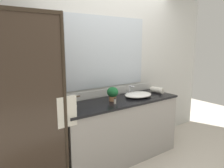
# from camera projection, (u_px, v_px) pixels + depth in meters

# --- Properties ---
(ground_plane) EXTENTS (8.00, 8.00, 0.00)m
(ground_plane) POSITION_uv_depth(u_px,v_px,m) (120.00, 158.00, 3.16)
(ground_plane) COLOR beige
(wall_back_with_mirror) EXTENTS (4.40, 0.06, 2.60)m
(wall_back_with_mirror) POSITION_uv_depth(u_px,v_px,m) (107.00, 69.00, 3.19)
(wall_back_with_mirror) COLOR silver
(wall_back_with_mirror) RESTS_ON ground_plane
(vanity_cabinet) EXTENTS (1.80, 0.58, 0.90)m
(vanity_cabinet) POSITION_uv_depth(u_px,v_px,m) (120.00, 130.00, 3.09)
(vanity_cabinet) COLOR #9E9993
(vanity_cabinet) RESTS_ON ground_plane
(shower_enclosure) EXTENTS (1.20, 0.59, 2.00)m
(shower_enclosure) POSITION_uv_depth(u_px,v_px,m) (31.00, 111.00, 2.09)
(shower_enclosure) COLOR #2D2319
(shower_enclosure) RESTS_ON ground_plane
(sink_basin) EXTENTS (0.44, 0.34, 0.07)m
(sink_basin) POSITION_uv_depth(u_px,v_px,m) (138.00, 95.00, 3.17)
(sink_basin) COLOR white
(sink_basin) RESTS_ON vanity_cabinet
(faucet) EXTENTS (0.17, 0.13, 0.15)m
(faucet) POSITION_uv_depth(u_px,v_px,m) (130.00, 91.00, 3.32)
(faucet) COLOR silver
(faucet) RESTS_ON vanity_cabinet
(potted_plant) EXTENTS (0.16, 0.16, 0.20)m
(potted_plant) POSITION_uv_depth(u_px,v_px,m) (113.00, 93.00, 2.94)
(potted_plant) COLOR #B77A51
(potted_plant) RESTS_ON vanity_cabinet
(soap_dish) EXTENTS (0.10, 0.07, 0.04)m
(soap_dish) POSITION_uv_depth(u_px,v_px,m) (72.00, 105.00, 2.69)
(soap_dish) COLOR silver
(soap_dish) RESTS_ON vanity_cabinet
(amenity_bottle_conditioner) EXTENTS (0.03, 0.03, 0.10)m
(amenity_bottle_conditioner) POSITION_uv_depth(u_px,v_px,m) (70.00, 106.00, 2.55)
(amenity_bottle_conditioner) COLOR white
(amenity_bottle_conditioner) RESTS_ON vanity_cabinet
(amenity_bottle_lotion) EXTENTS (0.03, 0.03, 0.08)m
(amenity_bottle_lotion) POSITION_uv_depth(u_px,v_px,m) (72.00, 101.00, 2.79)
(amenity_bottle_lotion) COLOR white
(amenity_bottle_lotion) RESTS_ON vanity_cabinet
(amenity_bottle_shampoo) EXTENTS (0.03, 0.03, 0.08)m
(amenity_bottle_shampoo) POSITION_uv_depth(u_px,v_px,m) (115.00, 101.00, 2.80)
(amenity_bottle_shampoo) COLOR silver
(amenity_bottle_shampoo) RESTS_ON vanity_cabinet
(rolled_towel_near_edge) EXTENTS (0.13, 0.22, 0.10)m
(rolled_towel_near_edge) POSITION_uv_depth(u_px,v_px,m) (157.00, 90.00, 3.43)
(rolled_towel_near_edge) COLOR silver
(rolled_towel_near_edge) RESTS_ON vanity_cabinet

